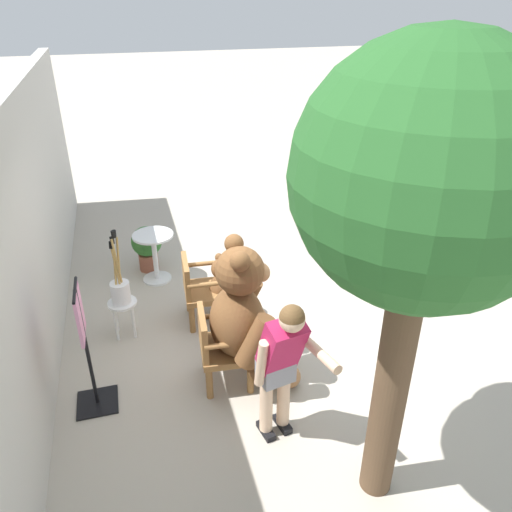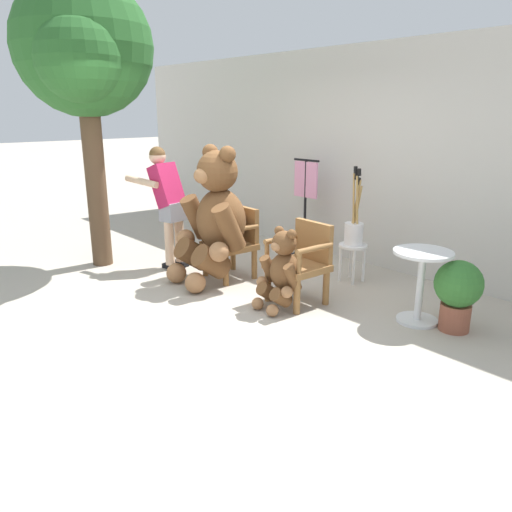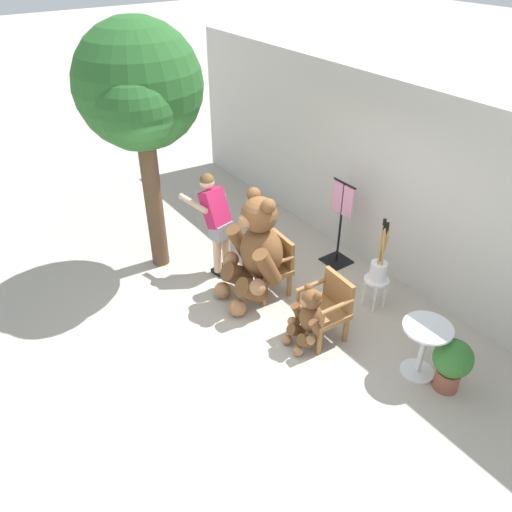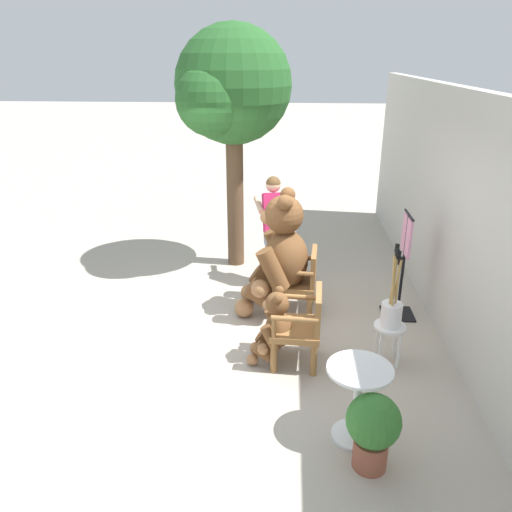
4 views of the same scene
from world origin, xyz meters
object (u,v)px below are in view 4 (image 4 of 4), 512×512
(teddy_bear_small, at_px, (274,327))
(person_visitor, at_px, (274,223))
(brush_bucket, at_px, (392,309))
(potted_plant, at_px, (373,427))
(wooden_chair_right, at_px, (301,324))
(round_side_table, at_px, (358,395))
(clothing_display_stand, at_px, (403,263))
(patio_tree, at_px, (230,90))
(teddy_bear_large, at_px, (279,255))
(wooden_chair_left, at_px, (300,279))
(white_stool, at_px, (389,334))

(teddy_bear_small, distance_m, person_visitor, 2.08)
(brush_bucket, relative_size, potted_plant, 1.36)
(wooden_chair_right, height_order, teddy_bear_small, wooden_chair_right)
(brush_bucket, bearing_deg, person_visitor, -146.76)
(round_side_table, bearing_deg, wooden_chair_right, -158.00)
(teddy_bear_small, bearing_deg, wooden_chair_right, 88.67)
(teddy_bear_small, xyz_separation_m, potted_plant, (1.48, 0.83, -0.02))
(clothing_display_stand, bearing_deg, person_visitor, -118.47)
(wooden_chair_right, relative_size, potted_plant, 1.26)
(patio_tree, bearing_deg, clothing_display_stand, 56.76)
(round_side_table, bearing_deg, person_visitor, -165.52)
(patio_tree, bearing_deg, teddy_bear_small, 15.66)
(teddy_bear_large, xyz_separation_m, patio_tree, (-1.50, -0.76, 1.87))
(round_side_table, bearing_deg, clothing_display_stand, 160.22)
(wooden_chair_left, relative_size, clothing_display_stand, 0.63)
(round_side_table, height_order, clothing_display_stand, clothing_display_stand)
(wooden_chair_left, relative_size, potted_plant, 1.26)
(brush_bucket, height_order, potted_plant, brush_bucket)
(person_visitor, bearing_deg, potted_plant, 14.43)
(teddy_bear_large, relative_size, clothing_display_stand, 1.19)
(wooden_chair_left, xyz_separation_m, patio_tree, (-1.51, -1.03, 2.20))
(wooden_chair_left, distance_m, potted_plant, 2.67)
(teddy_bear_large, height_order, round_side_table, teddy_bear_large)
(round_side_table, height_order, potted_plant, round_side_table)
(brush_bucket, distance_m, potted_plant, 1.59)
(person_visitor, height_order, round_side_table, person_visitor)
(teddy_bear_small, height_order, white_stool, teddy_bear_small)
(teddy_bear_small, height_order, round_side_table, teddy_bear_small)
(wooden_chair_left, distance_m, person_visitor, 1.06)
(teddy_bear_small, xyz_separation_m, person_visitor, (-2.02, -0.07, 0.50))
(person_visitor, bearing_deg, teddy_bear_small, 2.01)
(teddy_bear_large, bearing_deg, patio_tree, -153.05)
(wooden_chair_right, relative_size, brush_bucket, 0.93)
(potted_plant, height_order, clothing_display_stand, clothing_display_stand)
(teddy_bear_large, xyz_separation_m, clothing_display_stand, (0.01, 1.55, -0.07))
(white_stool, height_order, round_side_table, round_side_table)
(wooden_chair_left, distance_m, teddy_bear_small, 1.17)
(teddy_bear_large, height_order, clothing_display_stand, teddy_bear_large)
(wooden_chair_right, bearing_deg, teddy_bear_small, -91.33)
(teddy_bear_small, height_order, clothing_display_stand, clothing_display_stand)
(potted_plant, bearing_deg, round_side_table, -166.08)
(brush_bucket, bearing_deg, teddy_bear_large, -132.53)
(wooden_chair_right, height_order, brush_bucket, brush_bucket)
(wooden_chair_right, xyz_separation_m, person_visitor, (-2.03, -0.36, 0.46))
(wooden_chair_left, relative_size, wooden_chair_right, 1.00)
(wooden_chair_right, bearing_deg, white_stool, 92.91)
(patio_tree, height_order, potted_plant, patio_tree)
(person_visitor, distance_m, white_stool, 2.44)
(wooden_chair_left, xyz_separation_m, brush_bucket, (1.10, 0.94, 0.19))
(brush_bucket, height_order, round_side_table, brush_bucket)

